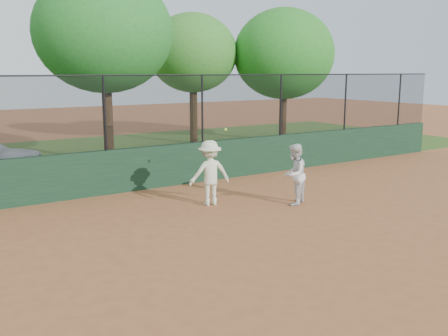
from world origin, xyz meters
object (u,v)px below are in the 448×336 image
player_main (210,173)px  tree_4 (284,54)px  tree_2 (104,33)px  tree_3 (193,53)px  player_second (294,174)px

player_main → tree_4: 12.46m
tree_2 → tree_3: tree_2 is taller
tree_3 → player_second: bearing=-106.8°
player_main → tree_4: size_ratio=0.31×
player_main → tree_2: (-0.03, 6.98, 3.80)m
tree_2 → tree_4: size_ratio=1.09×
player_second → player_main: player_main is taller
player_second → tree_2: size_ratio=0.23×
player_second → tree_4: 12.09m
player_second → tree_2: (-1.81, 8.10, 3.84)m
tree_2 → tree_3: size_ratio=1.15×
player_main → tree_2: 7.95m
tree_4 → player_second: bearing=-128.2°
tree_3 → tree_2: bearing=-152.1°
tree_3 → tree_4: bearing=-22.6°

